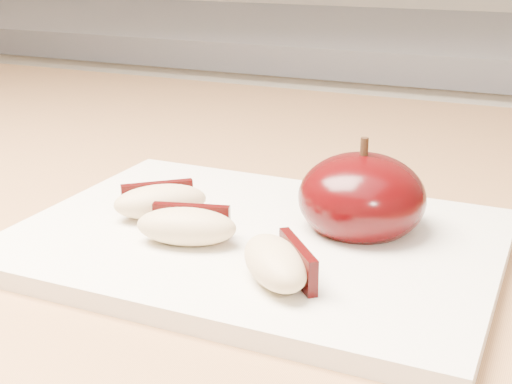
% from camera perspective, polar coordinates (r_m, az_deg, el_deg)
% --- Properties ---
extents(back_cabinet, '(2.40, 0.62, 0.94)m').
position_cam_1_polar(back_cabinet, '(1.34, 14.17, -7.79)').
color(back_cabinet, silver).
rests_on(back_cabinet, ground).
extents(cutting_board, '(0.27, 0.20, 0.01)m').
position_cam_1_polar(cutting_board, '(0.42, 0.00, -3.95)').
color(cutting_board, silver).
rests_on(cutting_board, island_counter).
extents(apple_half, '(0.08, 0.08, 0.06)m').
position_cam_1_polar(apple_half, '(0.42, 8.45, -0.46)').
color(apple_half, black).
rests_on(apple_half, cutting_board).
extents(apple_wedge_a, '(0.06, 0.06, 0.02)m').
position_cam_1_polar(apple_wedge_a, '(0.44, -7.68, -0.72)').
color(apple_wedge_a, tan).
rests_on(apple_wedge_a, cutting_board).
extents(apple_wedge_b, '(0.06, 0.04, 0.02)m').
position_cam_1_polar(apple_wedge_b, '(0.40, -5.54, -2.70)').
color(apple_wedge_b, tan).
rests_on(apple_wedge_b, cutting_board).
extents(apple_wedge_c, '(0.06, 0.06, 0.02)m').
position_cam_1_polar(apple_wedge_c, '(0.35, 1.74, -5.64)').
color(apple_wedge_c, tan).
rests_on(apple_wedge_c, cutting_board).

